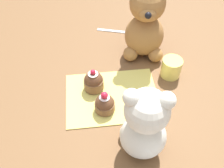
{
  "coord_description": "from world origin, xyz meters",
  "views": [
    {
      "loc": [
        0.06,
        0.5,
        0.6
      ],
      "look_at": [
        0.0,
        0.0,
        0.06
      ],
      "focal_mm": 42.0,
      "sensor_mm": 36.0,
      "label": 1
    }
  ],
  "objects": [
    {
      "name": "teaspoon",
      "position": [
        -0.04,
        -0.32,
        0.0
      ],
      "size": [
        0.11,
        0.04,
        0.01
      ],
      "primitive_type": "cube",
      "rotation": [
        0.0,
        0.0,
        2.85
      ],
      "color": "silver",
      "rests_on": "ground_plane"
    },
    {
      "name": "juice_glass",
      "position": [
        -0.2,
        -0.07,
        0.03
      ],
      "size": [
        0.06,
        0.06,
        0.06
      ],
      "primitive_type": "cylinder",
      "color": "#EADB66",
      "rests_on": "ground_plane"
    },
    {
      "name": "teddy_bear_tan",
      "position": [
        -0.13,
        -0.19,
        0.12
      ],
      "size": [
        0.15,
        0.14,
        0.25
      ],
      "rotation": [
        0.0,
        0.0,
        2.96
      ],
      "color": "#A3703D",
      "rests_on": "ground_plane"
    },
    {
      "name": "teddy_bear_cream",
      "position": [
        -0.05,
        0.18,
        0.11
      ],
      "size": [
        0.13,
        0.12,
        0.22
      ],
      "rotation": [
        0.0,
        0.0,
        -0.23
      ],
      "color": "silver",
      "rests_on": "ground_plane"
    },
    {
      "name": "cupcake_near_tan_bear",
      "position": [
        0.05,
        -0.04,
        0.03
      ],
      "size": [
        0.06,
        0.06,
        0.07
      ],
      "color": "brown",
      "rests_on": "knitted_placemat"
    },
    {
      "name": "knitted_placemat",
      "position": [
        0.0,
        0.0,
        0.0
      ],
      "size": [
        0.27,
        0.2,
        0.01
      ],
      "primitive_type": "cube",
      "color": "#E0D166",
      "rests_on": "ground_plane"
    },
    {
      "name": "ground_plane",
      "position": [
        0.0,
        0.0,
        0.0
      ],
      "size": [
        4.0,
        4.0,
        0.0
      ],
      "primitive_type": "plane",
      "color": "brown"
    },
    {
      "name": "cupcake_near_cream_bear",
      "position": [
        0.03,
        0.05,
        0.03
      ],
      "size": [
        0.06,
        0.06,
        0.07
      ],
      "color": "brown",
      "rests_on": "knitted_placemat"
    }
  ]
}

